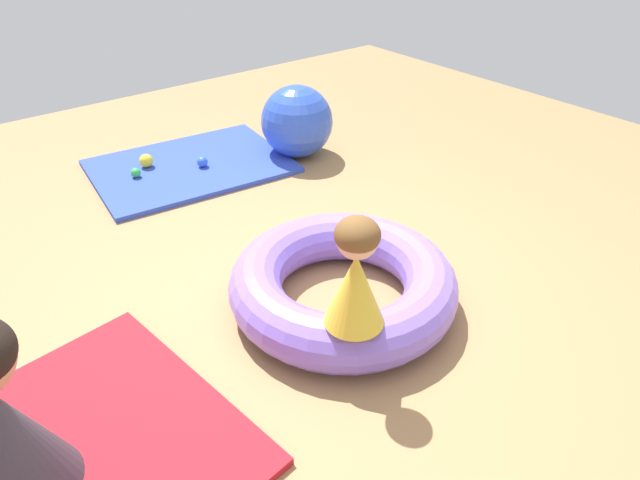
# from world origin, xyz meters

# --- Properties ---
(ground_plane) EXTENTS (8.00, 8.00, 0.00)m
(ground_plane) POSITION_xyz_m (0.00, 0.00, 0.00)
(ground_plane) COLOR #9E7549
(gym_mat_near_left) EXTENTS (1.61, 1.27, 0.04)m
(gym_mat_near_left) POSITION_xyz_m (0.19, 1.99, 0.02)
(gym_mat_near_left) COLOR #2D47B7
(gym_mat_near_left) RESTS_ON ground
(inflatable_cushion) EXTENTS (1.24, 1.24, 0.29)m
(inflatable_cushion) POSITION_xyz_m (0.04, -0.09, 0.14)
(inflatable_cushion) COLOR #8466E0
(inflatable_cushion) RESTS_ON ground
(child_in_yellow) EXTENTS (0.35, 0.35, 0.55)m
(child_in_yellow) POSITION_xyz_m (-0.22, -0.47, 0.55)
(child_in_yellow) COLOR yellow
(child_in_yellow) RESTS_ON inflatable_cushion
(play_ball_yellow) EXTENTS (0.11, 0.11, 0.11)m
(play_ball_yellow) POSITION_xyz_m (-0.10, 2.16, 0.09)
(play_ball_yellow) COLOR yellow
(play_ball_yellow) RESTS_ON gym_mat_near_left
(play_ball_green) EXTENTS (0.07, 0.07, 0.07)m
(play_ball_green) POSITION_xyz_m (-0.24, 2.04, 0.08)
(play_ball_green) COLOR green
(play_ball_green) RESTS_ON gym_mat_near_left
(play_ball_blue) EXTENTS (0.08, 0.08, 0.08)m
(play_ball_blue) POSITION_xyz_m (0.25, 1.88, 0.08)
(play_ball_blue) COLOR blue
(play_ball_blue) RESTS_ON gym_mat_near_left
(exercise_ball_large) EXTENTS (0.59, 0.59, 0.59)m
(exercise_ball_large) POSITION_xyz_m (1.03, 1.67, 0.30)
(exercise_ball_large) COLOR blue
(exercise_ball_large) RESTS_ON ground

